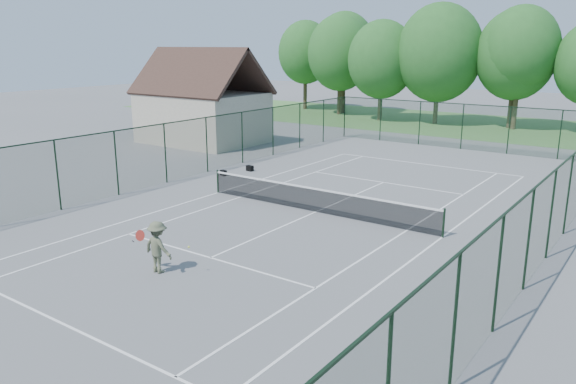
# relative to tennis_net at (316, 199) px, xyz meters

# --- Properties ---
(ground) EXTENTS (140.00, 140.00, 0.00)m
(ground) POSITION_rel_tennis_net_xyz_m (0.00, 0.00, -0.58)
(ground) COLOR slate
(ground) RESTS_ON ground
(grass_far) EXTENTS (80.00, 16.00, 0.01)m
(grass_far) POSITION_rel_tennis_net_xyz_m (0.00, 30.00, -0.57)
(grass_far) COLOR #50843F
(grass_far) RESTS_ON ground
(court_lines) EXTENTS (11.05, 23.85, 0.01)m
(court_lines) POSITION_rel_tennis_net_xyz_m (0.00, 0.00, -0.57)
(court_lines) COLOR white
(court_lines) RESTS_ON ground
(tennis_net) EXTENTS (11.08, 0.08, 1.10)m
(tennis_net) POSITION_rel_tennis_net_xyz_m (0.00, 0.00, 0.00)
(tennis_net) COLOR black
(tennis_net) RESTS_ON ground
(fence_enclosure) EXTENTS (18.05, 36.05, 3.02)m
(fence_enclosure) POSITION_rel_tennis_net_xyz_m (0.00, 0.00, 0.98)
(fence_enclosure) COLOR #1C3C26
(fence_enclosure) RESTS_ON ground
(utility_building) EXTENTS (8.60, 6.27, 6.63)m
(utility_building) POSITION_rel_tennis_net_xyz_m (-16.00, 10.00, 2.54)
(utility_building) COLOR beige
(utility_building) RESTS_ON ground
(tree_line_far) EXTENTS (39.40, 6.40, 9.70)m
(tree_line_far) POSITION_rel_tennis_net_xyz_m (0.00, 30.00, 5.42)
(tree_line_far) COLOR #493B26
(tree_line_far) RESTS_ON ground
(sports_bag_a) EXTENTS (0.39, 0.28, 0.28)m
(sports_bag_a) POSITION_rel_tennis_net_xyz_m (-7.70, 2.85, -0.43)
(sports_bag_a) COLOR black
(sports_bag_a) RESTS_ON ground
(sports_bag_b) EXTENTS (0.41, 0.28, 0.30)m
(sports_bag_b) POSITION_rel_tennis_net_xyz_m (-7.25, 4.52, -0.42)
(sports_bag_b) COLOR black
(sports_bag_b) RESTS_ON ground
(tennis_player) EXTENTS (1.82, 0.94, 1.63)m
(tennis_player) POSITION_rel_tennis_net_xyz_m (-0.48, -8.19, 0.24)
(tennis_player) COLOR #595F44
(tennis_player) RESTS_ON ground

